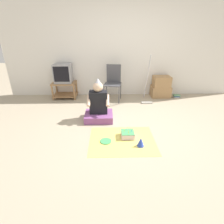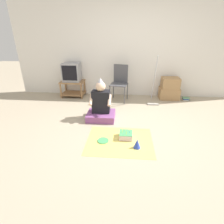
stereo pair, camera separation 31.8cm
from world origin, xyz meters
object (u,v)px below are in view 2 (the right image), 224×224
at_px(book_pile, 186,99).
at_px(folding_chair, 120,80).
at_px(birthday_cake, 126,135).
at_px(dust_mop, 154,90).
at_px(person_seated, 101,106).
at_px(paper_plate, 103,141).
at_px(party_hat_blue, 137,144).
at_px(cardboard_box_stack, 170,89).
at_px(tv, 72,72).

bearing_deg(book_pile, folding_chair, -176.72).
relative_size(folding_chair, birthday_cake, 4.11).
relative_size(dust_mop, person_seated, 1.38).
bearing_deg(book_pile, paper_plate, -132.86).
bearing_deg(party_hat_blue, paper_plate, 165.88).
bearing_deg(paper_plate, party_hat_blue, -14.12).
relative_size(book_pile, person_seated, 0.21).
xyz_separation_m(birthday_cake, paper_plate, (-0.38, -0.13, -0.05)).
bearing_deg(paper_plate, cardboard_box_stack, 55.37).
bearing_deg(dust_mop, paper_plate, -119.83).
bearing_deg(dust_mop, tv, 170.04).
relative_size(tv, party_hat_blue, 3.24).
xyz_separation_m(folding_chair, cardboard_box_stack, (1.34, 0.20, -0.25)).
distance_m(dust_mop, party_hat_blue, 2.05).
bearing_deg(cardboard_box_stack, paper_plate, -124.63).
relative_size(cardboard_box_stack, book_pile, 3.17).
relative_size(folding_chair, paper_plate, 4.86).
bearing_deg(birthday_cake, paper_plate, -160.87).
bearing_deg(tv, birthday_cake, -53.84).
distance_m(cardboard_box_stack, book_pile, 0.51).
height_order(tv, dust_mop, dust_mop).
bearing_deg(birthday_cake, tv, 126.16).
relative_size(folding_chair, cardboard_box_stack, 1.59).
relative_size(folding_chair, book_pile, 5.04).
relative_size(birthday_cake, party_hat_blue, 1.50).
bearing_deg(paper_plate, book_pile, 47.14).
xyz_separation_m(book_pile, person_seated, (-2.12, -1.27, 0.23)).
relative_size(cardboard_box_stack, dust_mop, 0.48).
height_order(person_seated, party_hat_blue, person_seated).
bearing_deg(person_seated, birthday_cake, -53.69).
relative_size(folding_chair, person_seated, 1.06).
relative_size(tv, book_pile, 2.66).
bearing_deg(book_pile, person_seated, -149.14).
relative_size(person_seated, paper_plate, 4.57).
bearing_deg(cardboard_box_stack, tv, -180.00).
relative_size(tv, person_seated, 0.56).
relative_size(person_seated, party_hat_blue, 5.78).
xyz_separation_m(folding_chair, book_pile, (1.78, 0.10, -0.49)).
distance_m(folding_chair, person_seated, 1.24).
bearing_deg(folding_chair, person_seated, -106.08).
bearing_deg(folding_chair, cardboard_box_stack, 8.34).
distance_m(dust_mop, book_pile, 1.01).
relative_size(dust_mop, book_pile, 6.57).
height_order(book_pile, party_hat_blue, party_hat_blue).
bearing_deg(paper_plate, birthday_cake, 19.13).
height_order(cardboard_box_stack, person_seated, person_seated).
xyz_separation_m(dust_mop, person_seated, (-1.20, -0.98, -0.08)).
bearing_deg(party_hat_blue, tv, 125.85).
bearing_deg(book_pile, cardboard_box_stack, 167.79).
bearing_deg(paper_plate, dust_mop, 60.17).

